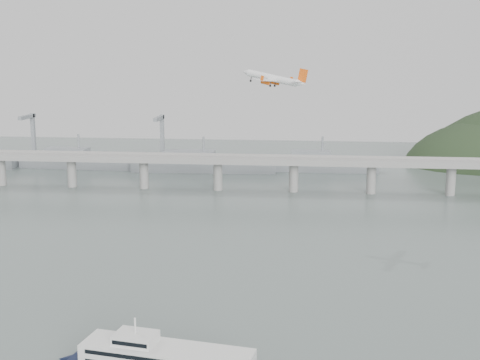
# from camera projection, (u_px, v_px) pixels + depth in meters

# --- Properties ---
(ground) EXTENTS (900.00, 900.00, 0.00)m
(ground) POSITION_uv_depth(u_px,v_px,m) (224.00, 309.00, 227.60)
(ground) COLOR #586662
(ground) RESTS_ON ground
(bridge) EXTENTS (800.00, 22.00, 23.90)m
(bridge) POSITION_uv_depth(u_px,v_px,m) (261.00, 165.00, 419.36)
(bridge) COLOR gray
(bridge) RESTS_ON ground
(distant_fleet) EXTENTS (453.00, 60.90, 40.00)m
(distant_fleet) POSITION_uv_depth(u_px,v_px,m) (71.00, 161.00, 500.91)
(distant_fleet) COLOR slate
(distant_fleet) RESTS_ON ground
(airliner) EXTENTS (32.90, 30.88, 9.14)m
(airliner) POSITION_uv_depth(u_px,v_px,m) (274.00, 79.00, 303.08)
(airliner) COLOR white
(airliner) RESTS_ON ground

